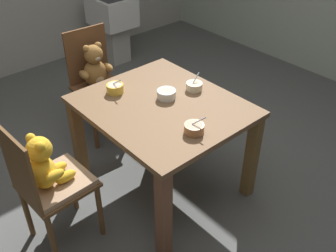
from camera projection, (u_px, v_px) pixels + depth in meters
The scene contains 9 objects.
ground_plane at pixel (163, 185), 3.05m from camera, with size 5.20×5.20×0.04m.
dining_table at pixel (163, 120), 2.69m from camera, with size 1.07×0.93×0.72m.
teddy_chair_near_front at pixel (47, 176), 2.30m from camera, with size 0.40×0.42×0.92m.
teddy_chair_near_left at pixel (96, 74), 3.31m from camera, with size 0.41×0.43×0.93m.
porridge_bowl_white_center at pixel (166, 94), 2.67m from camera, with size 0.13×0.13×0.06m.
porridge_bowl_terracotta_near_right at pixel (194, 128), 2.34m from camera, with size 0.12×0.12×0.12m.
porridge_bowl_cream_far_center at pixel (194, 86), 2.77m from camera, with size 0.12×0.12×0.11m.
porridge_bowl_yellow_near_left at pixel (115, 88), 2.73m from camera, with size 0.13×0.12×0.12m.
sink_basin at pixel (112, 20), 4.54m from camera, with size 0.51×0.41×0.77m.
Camera 1 is at (1.70, -1.44, 2.11)m, focal length 41.92 mm.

